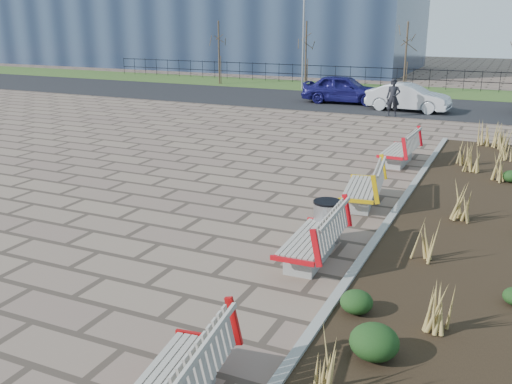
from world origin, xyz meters
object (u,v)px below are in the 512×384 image
at_px(pedestrian, 393,98).
at_px(bench_d, 399,148).
at_px(bench_c, 361,185).
at_px(litter_bin, 327,222).
at_px(lamp_west, 303,38).
at_px(car_silver, 408,97).
at_px(car_blue, 344,89).
at_px(bench_a, 168,378).
at_px(bench_b, 311,236).

bearing_deg(pedestrian, bench_d, -85.33).
height_order(bench_c, litter_bin, bench_c).
bearing_deg(lamp_west, pedestrian, -46.30).
bearing_deg(car_silver, litter_bin, -170.06).
bearing_deg(lamp_west, bench_d, -60.48).
bearing_deg(bench_d, car_silver, 101.28).
relative_size(pedestrian, car_silver, 0.43).
relative_size(bench_d, car_silver, 0.54).
relative_size(car_blue, car_silver, 1.09).
bearing_deg(car_blue, pedestrian, -136.98).
relative_size(bench_a, litter_bin, 2.54).
bearing_deg(car_blue, bench_b, -168.97).
bearing_deg(car_blue, car_silver, -112.49).
xyz_separation_m(bench_d, litter_bin, (-0.03, -6.91, -0.09)).
bearing_deg(bench_a, car_silver, 86.80).
relative_size(bench_c, bench_d, 1.00).
height_order(pedestrian, lamp_west, lamp_west).
bearing_deg(litter_bin, pedestrian, 97.17).
relative_size(bench_c, litter_bin, 2.54).
distance_m(litter_bin, car_silver, 17.30).
xyz_separation_m(bench_d, car_silver, (-1.62, 10.31, 0.16)).
bearing_deg(bench_d, car_blue, 116.35).
distance_m(bench_a, litter_bin, 5.77).
xyz_separation_m(bench_c, bench_d, (0.00, 4.37, 0.00)).
distance_m(bench_a, bench_c, 8.31).
relative_size(bench_b, litter_bin, 2.54).
xyz_separation_m(pedestrian, lamp_west, (-7.02, 7.35, 2.20)).
distance_m(litter_bin, car_blue, 19.11).
relative_size(bench_b, car_silver, 0.54).
bearing_deg(bench_b, bench_d, 88.07).
bearing_deg(bench_b, car_blue, 102.81).
bearing_deg(pedestrian, car_blue, 128.38).
height_order(bench_d, litter_bin, bench_d).
relative_size(bench_a, bench_b, 1.00).
bearing_deg(car_silver, car_blue, 75.88).
height_order(bench_b, pedestrian, pedestrian).
bearing_deg(bench_c, lamp_west, 106.06).
bearing_deg(litter_bin, bench_a, -89.69).
relative_size(bench_b, pedestrian, 1.25).
distance_m(litter_bin, lamp_west, 24.64).
height_order(bench_a, bench_b, same).
xyz_separation_m(bench_a, bench_d, (0.00, 12.68, 0.00)).
relative_size(bench_b, lamp_west, 0.35).
bearing_deg(bench_a, bench_c, 82.77).
distance_m(bench_d, pedestrian, 8.77).
bearing_deg(bench_d, bench_a, -87.65).
relative_size(litter_bin, lamp_west, 0.14).
height_order(bench_a, car_blue, car_blue).
xyz_separation_m(bench_b, lamp_west, (-9.00, 23.86, 2.54)).
distance_m(bench_c, bench_d, 4.37).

